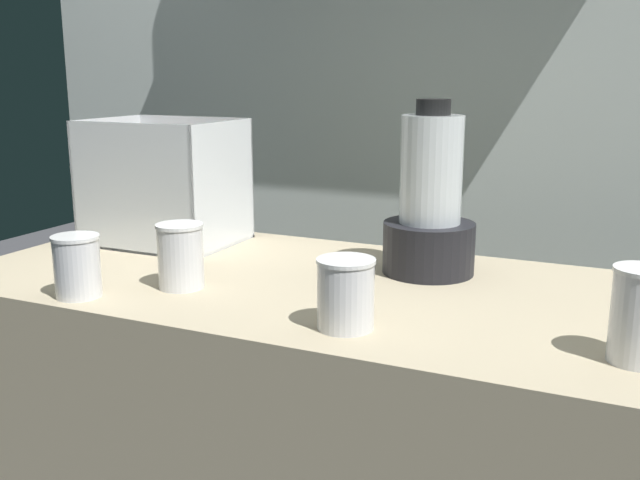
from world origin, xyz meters
name	(u,v)px	position (x,y,z in m)	size (l,w,h in m)	color
back_wall_unit	(437,78)	(0.00, 0.77, 1.27)	(2.60, 0.24, 2.50)	silver
carrot_display_bin	(167,203)	(-0.46, 0.15, 0.99)	(0.32, 0.25, 0.28)	white
blender_pitcher	(430,209)	(0.17, 0.15, 1.03)	(0.18, 0.18, 0.33)	black
juice_cup_beet_far_left	(77,270)	(-0.34, -0.26, 0.95)	(0.08, 0.08, 0.11)	white
juice_cup_mango_left	(181,260)	(-0.21, -0.14, 0.95)	(0.09, 0.09, 0.12)	white
juice_cup_beet_middle	(346,298)	(0.14, -0.21, 0.95)	(0.09, 0.09, 0.11)	white
juice_cup_carrot_right	(639,321)	(0.55, -0.17, 0.96)	(0.08, 0.08, 0.13)	white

